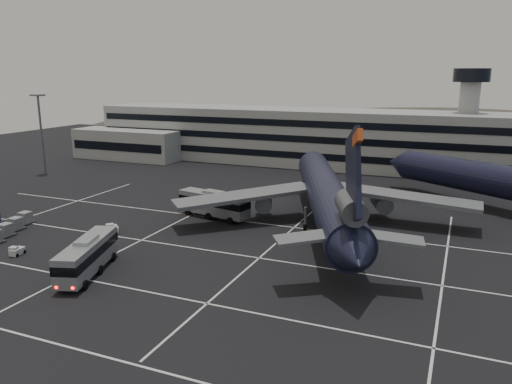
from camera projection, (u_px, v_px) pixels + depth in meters
ground at (162, 255)px, 64.54m from camera, size 260.00×260.00×0.00m
lane_markings at (171, 254)px, 64.83m from camera, size 90.00×55.62×0.01m
terminal at (305, 137)px, 127.81m from camera, size 125.00×26.00×24.00m
hills at (420, 157)px, 212.96m from camera, size 352.00×180.00×44.00m
lightpole_left at (40, 123)px, 113.90m from camera, size 2.40×2.40×18.28m
trijet_main at (327, 195)px, 74.61m from camera, size 44.25×55.48×18.08m
bus_near at (87, 255)px, 58.08m from camera, size 6.60×12.68×4.38m
bus_far at (214, 203)px, 80.86m from camera, size 12.99×5.45×4.47m
tug_a at (17, 251)px, 64.49m from camera, size 1.45×2.09×1.24m
tug_b at (114, 229)px, 73.50m from camera, size 2.46×2.41×1.39m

